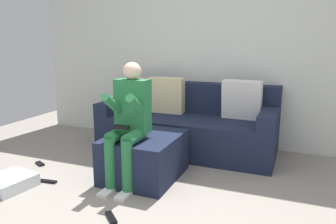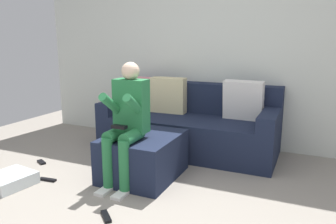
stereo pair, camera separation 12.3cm
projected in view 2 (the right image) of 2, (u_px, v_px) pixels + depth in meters
The scene contains 8 objects.
wall_back at pixel (215, 38), 4.23m from camera, with size 5.14×0.10×2.78m, color silver.
couch_sectional at pixel (190, 124), 4.13m from camera, with size 2.13×0.90×0.90m.
ottoman at pixel (143, 156), 3.32m from camera, with size 0.67×0.81×0.44m, color #192138.
person_seated at pixel (127, 119), 3.08m from camera, with size 0.32×0.55×1.17m.
storage_bin at pixel (10, 180), 3.14m from camera, with size 0.37×0.40×0.11m, color silver.
remote_near_ottoman at pixel (106, 216), 2.58m from camera, with size 0.18×0.05×0.02m, color black.
remote_by_storage_bin at pixel (48, 180), 3.26m from camera, with size 0.18×0.04×0.02m, color black.
remote_under_side_table at pixel (41, 162), 3.73m from camera, with size 0.14×0.05×0.02m, color black.
Camera 2 is at (1.22, -1.82, 1.36)m, focal length 35.15 mm.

